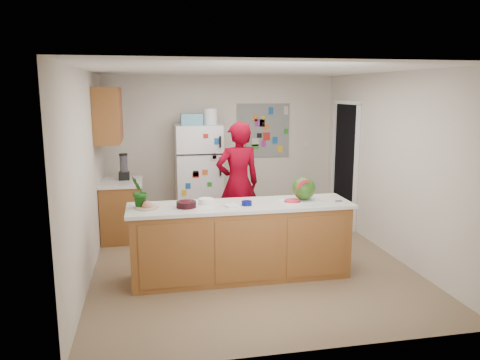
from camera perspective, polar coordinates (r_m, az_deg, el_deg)
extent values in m
cube|color=brown|center=(6.37, 1.00, -9.95)|extent=(4.00, 4.50, 0.02)
cube|color=beige|center=(8.24, -2.29, 3.87)|extent=(4.00, 0.02, 2.50)
cube|color=beige|center=(5.95, -18.24, 0.61)|extent=(0.02, 4.50, 2.50)
cube|color=beige|center=(6.75, 17.97, 1.79)|extent=(0.02, 4.50, 2.50)
cube|color=white|center=(5.96, 1.08, 13.34)|extent=(4.00, 4.50, 0.02)
cube|color=black|center=(8.05, 12.75, 1.80)|extent=(0.03, 0.85, 2.04)
cube|color=brown|center=(5.72, 0.10, -7.62)|extent=(2.60, 0.62, 0.88)
cube|color=silver|center=(5.59, 0.10, -3.15)|extent=(2.68, 0.70, 0.04)
cube|color=brown|center=(7.41, -14.17, -3.71)|extent=(0.60, 0.80, 0.86)
cube|color=silver|center=(7.31, -14.34, -0.30)|extent=(0.64, 0.84, 0.04)
cube|color=brown|center=(7.15, -15.79, 7.64)|extent=(0.35, 1.00, 0.80)
cube|color=silver|center=(7.87, -5.08, 0.56)|extent=(0.75, 0.70, 1.70)
cube|color=#5999B2|center=(7.74, -5.94, 7.39)|extent=(0.35, 0.28, 0.18)
cube|color=slate|center=(8.33, 2.85, 6.02)|extent=(0.95, 0.01, 0.95)
imported|color=#6F0010|center=(6.85, -0.25, -0.45)|extent=(0.71, 0.52, 1.81)
cylinder|color=black|center=(7.39, -13.98, 1.50)|extent=(0.12, 0.12, 0.38)
cube|color=white|center=(5.78, 7.25, -2.51)|extent=(0.51, 0.43, 0.01)
sphere|color=#2D580D|center=(5.78, 7.78, -1.00)|extent=(0.28, 0.28, 0.28)
cylinder|color=#BB2A38|center=(5.69, 6.36, -2.51)|extent=(0.19, 0.19, 0.02)
cylinder|color=black|center=(5.46, -6.57, -2.97)|extent=(0.30, 0.30, 0.07)
cylinder|color=silver|center=(5.62, -4.17, -2.57)|extent=(0.19, 0.19, 0.06)
cylinder|color=#020C5B|center=(5.52, 0.82, -2.84)|extent=(0.16, 0.16, 0.05)
cylinder|color=#BDA890|center=(5.48, -11.23, -3.33)|extent=(0.31, 0.31, 0.02)
cube|color=silver|center=(5.48, -1.02, -3.11)|extent=(0.20, 0.19, 0.02)
cube|color=gray|center=(5.82, 11.93, -2.55)|extent=(0.09, 0.05, 0.01)
imported|color=#093B0E|center=(5.49, -12.20, -1.41)|extent=(0.23, 0.25, 0.38)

